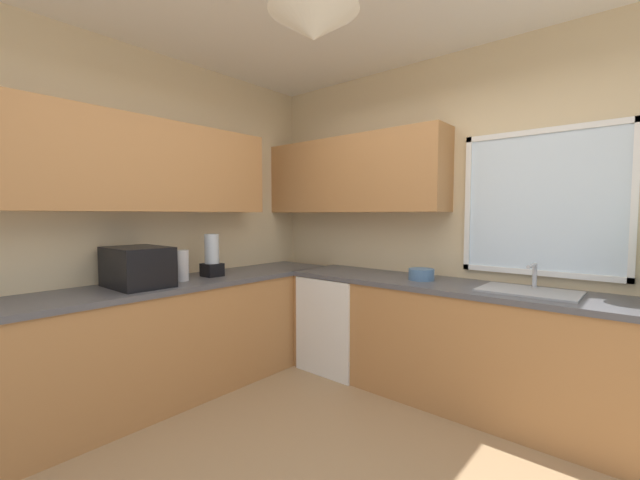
{
  "coord_description": "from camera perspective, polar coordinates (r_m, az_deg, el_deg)",
  "views": [
    {
      "loc": [
        1.28,
        -1.45,
        1.43
      ],
      "look_at": [
        -0.59,
        0.74,
        1.24
      ],
      "focal_mm": 22.01,
      "sensor_mm": 36.0,
      "label": 1
    }
  ],
  "objects": [
    {
      "name": "blender_appliance",
      "position": [
        3.45,
        -15.44,
        -2.44
      ],
      "size": [
        0.15,
        0.15,
        0.36
      ],
      "color": "black",
      "rests_on": "counter_run_left"
    },
    {
      "name": "dishwasher",
      "position": [
        3.74,
        3.14,
        -11.75
      ],
      "size": [
        0.6,
        0.6,
        0.86
      ],
      "primitive_type": "cube",
      "color": "white",
      "rests_on": "ground_plane"
    },
    {
      "name": "counter_run_back",
      "position": [
        3.24,
        19.95,
        -14.01
      ],
      "size": [
        2.97,
        0.65,
        0.9
      ],
      "color": "#AD7542",
      "rests_on": "ground_plane"
    },
    {
      "name": "kettle",
      "position": [
        3.29,
        -19.49,
        -3.52
      ],
      "size": [
        0.11,
        0.11,
        0.24
      ],
      "primitive_type": "cylinder",
      "color": "#B7B7BC",
      "rests_on": "counter_run_left"
    },
    {
      "name": "microwave",
      "position": [
        3.15,
        -24.99,
        -3.54
      ],
      "size": [
        0.48,
        0.36,
        0.29
      ],
      "primitive_type": "cube",
      "color": "black",
      "rests_on": "counter_run_left"
    },
    {
      "name": "room_shell",
      "position": [
        2.93,
        -5.38,
        12.98
      ],
      "size": [
        3.88,
        3.65,
        2.81
      ],
      "color": "beige",
      "rests_on": "ground_plane"
    },
    {
      "name": "counter_run_left",
      "position": [
        3.34,
        -22.18,
        -13.53
      ],
      "size": [
        0.65,
        3.26,
        0.9
      ],
      "color": "#AD7542",
      "rests_on": "ground_plane"
    },
    {
      "name": "bowl",
      "position": [
        3.26,
        14.52,
        -4.85
      ],
      "size": [
        0.2,
        0.2,
        0.09
      ],
      "primitive_type": "cylinder",
      "color": "#4C7099",
      "rests_on": "counter_run_back"
    },
    {
      "name": "sink_assembly",
      "position": [
        3.02,
        28.09,
        -6.52
      ],
      "size": [
        0.61,
        0.4,
        0.19
      ],
      "color": "#9EA0A5",
      "rests_on": "counter_run_back"
    }
  ]
}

